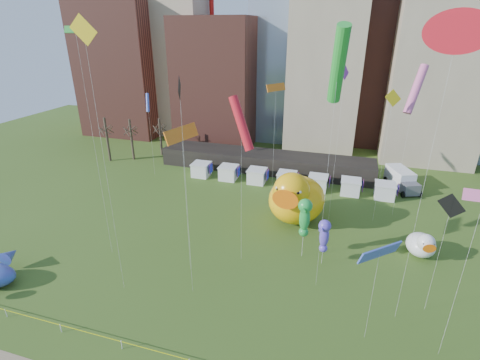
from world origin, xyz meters
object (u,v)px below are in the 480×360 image
(big_duck, at_px, (296,198))
(seahorse_green, at_px, (305,215))
(box_truck, at_px, (401,179))
(small_duck, at_px, (422,244))
(seahorse_purple, at_px, (324,234))

(big_duck, bearing_deg, seahorse_green, -66.87)
(big_duck, relative_size, box_truck, 1.39)
(big_duck, distance_m, box_truck, 21.70)
(big_duck, bearing_deg, small_duck, -5.73)
(big_duck, xyz_separation_m, box_truck, (14.67, 15.87, -1.99))
(seahorse_green, bearing_deg, big_duck, 109.14)
(big_duck, relative_size, seahorse_purple, 1.92)
(big_duck, distance_m, seahorse_green, 8.25)
(big_duck, xyz_separation_m, seahorse_purple, (4.39, -8.49, 0.32))
(seahorse_green, height_order, box_truck, seahorse_green)
(small_duck, relative_size, box_truck, 0.60)
(seahorse_green, bearing_deg, box_truck, 66.02)
(small_duck, bearing_deg, big_duck, 156.10)
(big_duck, distance_m, seahorse_purple, 9.56)
(seahorse_purple, bearing_deg, big_duck, 136.81)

